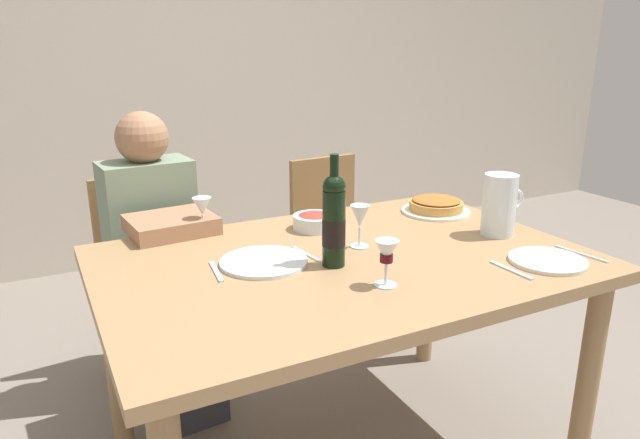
{
  "coord_description": "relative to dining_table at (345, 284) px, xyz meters",
  "views": [
    {
      "loc": [
        -0.84,
        -1.46,
        1.4
      ],
      "look_at": [
        -0.05,
        0.07,
        0.87
      ],
      "focal_mm": 32.27,
      "sensor_mm": 36.0,
      "label": 1
    }
  ],
  "objects": [
    {
      "name": "water_pitcher",
      "position": [
        0.58,
        -0.05,
        0.19
      ],
      "size": [
        0.17,
        0.11,
        0.22
      ],
      "color": "silver",
      "rests_on": "dining_table"
    },
    {
      "name": "salad_bowl",
      "position": [
        0.04,
        0.3,
        0.12
      ],
      "size": [
        0.15,
        0.15,
        0.06
      ],
      "color": "silver",
      "rests_on": "dining_table"
    },
    {
      "name": "dining_table",
      "position": [
        0.0,
        0.0,
        0.0
      ],
      "size": [
        1.5,
        1.0,
        0.76
      ],
      "color": "#9E7A51",
      "rests_on": "ground"
    },
    {
      "name": "chair_right",
      "position": [
        0.44,
        0.88,
        -0.17
      ],
      "size": [
        0.43,
        0.43,
        0.87
      ],
      "rotation": [
        0.0,
        0.0,
        3.22
      ],
      "color": "olive",
      "rests_on": "ground"
    },
    {
      "name": "chair_left",
      "position": [
        -0.46,
        0.89,
        -0.17
      ],
      "size": [
        0.43,
        0.43,
        0.87
      ],
      "rotation": [
        0.0,
        0.0,
        3.23
      ],
      "color": "olive",
      "rests_on": "ground"
    },
    {
      "name": "diner_left",
      "position": [
        -0.44,
        0.66,
        -0.05
      ],
      "size": [
        0.36,
        0.53,
        1.16
      ],
      "rotation": [
        0.0,
        0.0,
        3.23
      ],
      "color": "gray",
      "rests_on": "ground"
    },
    {
      "name": "wine_glass_right_diner",
      "position": [
        0.09,
        0.06,
        0.19
      ],
      "size": [
        0.06,
        0.06,
        0.14
      ],
      "color": "silver",
      "rests_on": "dining_table"
    },
    {
      "name": "dinner_plate_right_setting",
      "position": [
        -0.25,
        0.06,
        0.1
      ],
      "size": [
        0.27,
        0.27,
        0.01
      ],
      "primitive_type": "cylinder",
      "color": "silver",
      "rests_on": "dining_table"
    },
    {
      "name": "back_wall",
      "position": [
        0.0,
        2.35,
        0.73
      ],
      "size": [
        8.0,
        0.1,
        2.8
      ],
      "primitive_type": "cube",
      "color": "beige",
      "rests_on": "ground"
    },
    {
      "name": "baked_tart",
      "position": [
        0.57,
        0.27,
        0.12
      ],
      "size": [
        0.27,
        0.27,
        0.06
      ],
      "color": "white",
      "rests_on": "dining_table"
    },
    {
      "name": "fork_left_setting",
      "position": [
        0.38,
        -0.32,
        0.09
      ],
      "size": [
        0.02,
        0.16,
        0.0
      ],
      "primitive_type": "cube",
      "rotation": [
        0.0,
        0.0,
        1.6
      ],
      "color": "silver",
      "rests_on": "dining_table"
    },
    {
      "name": "wine_glass_centre",
      "position": [
        -0.01,
        -0.24,
        0.18
      ],
      "size": [
        0.07,
        0.07,
        0.13
      ],
      "color": "silver",
      "rests_on": "dining_table"
    },
    {
      "name": "knife_right_setting",
      "position": [
        -0.1,
        0.06,
        0.09
      ],
      "size": [
        0.03,
        0.18,
        0.0
      ],
      "primitive_type": "cube",
      "rotation": [
        0.0,
        0.0,
        1.69
      ],
      "color": "silver",
      "rests_on": "dining_table"
    },
    {
      "name": "wine_bottle",
      "position": [
        -0.07,
        -0.04,
        0.23
      ],
      "size": [
        0.07,
        0.07,
        0.34
      ],
      "color": "black",
      "rests_on": "dining_table"
    },
    {
      "name": "wine_glass_left_diner",
      "position": [
        -0.33,
        0.42,
        0.19
      ],
      "size": [
        0.07,
        0.07,
        0.13
      ],
      "color": "silver",
      "rests_on": "dining_table"
    },
    {
      "name": "knife_left_setting",
      "position": [
        0.68,
        -0.32,
        0.09
      ],
      "size": [
        0.03,
        0.18,
        0.0
      ],
      "primitive_type": "cube",
      "rotation": [
        0.0,
        0.0,
        1.69
      ],
      "color": "silver",
      "rests_on": "dining_table"
    },
    {
      "name": "spoon_right_setting",
      "position": [
        -0.4,
        0.06,
        0.09
      ],
      "size": [
        0.03,
        0.16,
        0.0
      ],
      "primitive_type": "cube",
      "rotation": [
        0.0,
        0.0,
        1.45
      ],
      "color": "silver",
      "rests_on": "dining_table"
    },
    {
      "name": "dinner_plate_left_setting",
      "position": [
        0.53,
        -0.32,
        0.1
      ],
      "size": [
        0.23,
        0.23,
        0.01
      ],
      "primitive_type": "cylinder",
      "color": "silver",
      "rests_on": "dining_table"
    }
  ]
}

